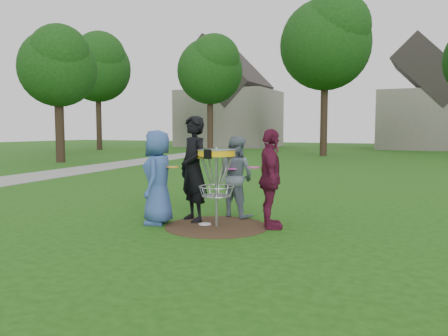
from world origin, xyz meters
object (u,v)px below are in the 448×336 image
at_px(player_maroon, 270,179).
at_px(disc_golf_basket, 216,168).
at_px(player_blue, 158,177).
at_px(player_black, 193,169).
at_px(player_grey, 236,177).

bearing_deg(player_maroon, disc_golf_basket, 83.03).
bearing_deg(player_maroon, player_blue, 80.31).
height_order(player_blue, disc_golf_basket, player_blue).
height_order(player_maroon, disc_golf_basket, player_maroon).
bearing_deg(player_maroon, player_black, 67.09).
height_order(player_grey, disc_golf_basket, player_grey).
relative_size(player_blue, player_maroon, 0.99).
distance_m(player_grey, disc_golf_basket, 0.99).
xyz_separation_m(player_blue, player_black, (0.46, 0.47, 0.13)).
relative_size(player_grey, player_maroon, 0.92).
xyz_separation_m(player_blue, player_grey, (0.99, 1.20, -0.06)).
distance_m(player_grey, player_maroon, 1.16).
bearing_deg(disc_golf_basket, player_blue, -167.31).
xyz_separation_m(player_maroon, disc_golf_basket, (-0.88, -0.28, 0.17)).
bearing_deg(player_grey, player_blue, 65.43).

